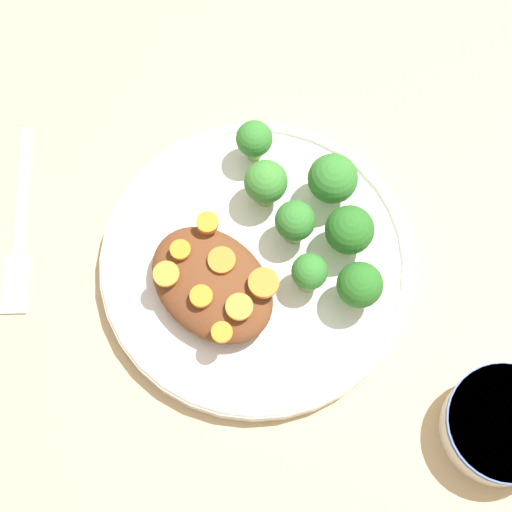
{
  "coord_description": "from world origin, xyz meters",
  "views": [
    {
      "loc": [
        -0.19,
        0.18,
        0.76
      ],
      "look_at": [
        0.0,
        0.0,
        0.03
      ],
      "focal_mm": 60.0,
      "sensor_mm": 36.0,
      "label": 1
    }
  ],
  "objects": [
    {
      "name": "ground_plane",
      "position": [
        0.0,
        0.0,
        0.0
      ],
      "size": [
        4.0,
        4.0,
        0.0
      ],
      "primitive_type": "plane",
      "color": "tan"
    },
    {
      "name": "plate",
      "position": [
        0.0,
        0.0,
        0.01
      ],
      "size": [
        0.29,
        0.29,
        0.02
      ],
      "color": "white",
      "rests_on": "ground_plane"
    },
    {
      "name": "dip_bowl",
      "position": [
        -0.25,
        -0.05,
        0.02
      ],
      "size": [
        0.1,
        0.1,
        0.04
      ],
      "color": "white",
      "rests_on": "ground_plane"
    },
    {
      "name": "stew_mound",
      "position": [
        0.01,
        0.05,
        0.04
      ],
      "size": [
        0.12,
        0.09,
        0.04
      ],
      "primitive_type": "ellipsoid",
      "color": "brown",
      "rests_on": "plate"
    },
    {
      "name": "broccoli_floret_0",
      "position": [
        -0.09,
        -0.04,
        0.05
      ],
      "size": [
        0.04,
        0.04,
        0.06
      ],
      "color": "#759E51",
      "rests_on": "plate"
    },
    {
      "name": "broccoli_floret_1",
      "position": [
        0.04,
        -0.05,
        0.05
      ],
      "size": [
        0.04,
        0.04,
        0.06
      ],
      "color": "#759E51",
      "rests_on": "plate"
    },
    {
      "name": "broccoli_floret_2",
      "position": [
        -0.05,
        -0.02,
        0.05
      ],
      "size": [
        0.03,
        0.03,
        0.05
      ],
      "color": "#7FA85B",
      "rests_on": "plate"
    },
    {
      "name": "broccoli_floret_3",
      "position": [
        0.0,
        -0.1,
        0.06
      ],
      "size": [
        0.05,
        0.05,
        0.06
      ],
      "color": "#759E51",
      "rests_on": "plate"
    },
    {
      "name": "broccoli_floret_4",
      "position": [
        -0.05,
        -0.07,
        0.05
      ],
      "size": [
        0.04,
        0.04,
        0.06
      ],
      "color": "#7FA85B",
      "rests_on": "plate"
    },
    {
      "name": "broccoli_floret_5",
      "position": [
        0.08,
        -0.07,
        0.05
      ],
      "size": [
        0.03,
        0.03,
        0.05
      ],
      "color": "#7FA85B",
      "rests_on": "plate"
    },
    {
      "name": "broccoli_floret_6",
      "position": [
        -0.01,
        -0.04,
        0.05
      ],
      "size": [
        0.04,
        0.04,
        0.05
      ],
      "color": "#7FA85B",
      "rests_on": "plate"
    },
    {
      "name": "carrot_slice_0",
      "position": [
        -0.03,
        0.05,
        0.06
      ],
      "size": [
        0.02,
        0.02,
        0.0
      ],
      "primitive_type": "cylinder",
      "color": "orange",
      "rests_on": "stew_mound"
    },
    {
      "name": "carrot_slice_1",
      "position": [
        -0.03,
        0.02,
        0.06
      ],
      "size": [
        0.03,
        0.03,
        0.01
      ],
      "primitive_type": "cylinder",
      "color": "orange",
      "rests_on": "stew_mound"
    },
    {
      "name": "carrot_slice_2",
      "position": [
        0.04,
        0.05,
        0.06
      ],
      "size": [
        0.02,
        0.02,
        0.0
      ],
      "primitive_type": "cylinder",
      "color": "orange",
      "rests_on": "stew_mound"
    },
    {
      "name": "carrot_slice_3",
      "position": [
        0.0,
        0.07,
        0.06
      ],
      "size": [
        0.02,
        0.02,
        0.01
      ],
      "primitive_type": "cylinder",
      "color": "orange",
      "rests_on": "stew_mound"
    },
    {
      "name": "carrot_slice_4",
      "position": [
        0.04,
        0.07,
        0.06
      ],
      "size": [
        0.02,
        0.02,
        0.0
      ],
      "primitive_type": "cylinder",
      "color": "orange",
      "rests_on": "stew_mound"
    },
    {
      "name": "carrot_slice_5",
      "position": [
        0.01,
        0.03,
        0.06
      ],
      "size": [
        0.02,
        0.02,
        0.0
      ],
      "primitive_type": "cylinder",
      "color": "orange",
      "rests_on": "stew_mound"
    },
    {
      "name": "carrot_slice_6",
      "position": [
        -0.04,
        0.07,
        0.06
      ],
      "size": [
        0.02,
        0.02,
        0.01
      ],
      "primitive_type": "cylinder",
      "color": "orange",
      "rests_on": "stew_mound"
    },
    {
      "name": "carrot_slice_7",
      "position": [
        0.05,
        0.02,
        0.06
      ],
      "size": [
        0.02,
        0.02,
        0.01
      ],
      "primitive_type": "cylinder",
      "color": "orange",
      "rests_on": "stew_mound"
    },
    {
      "name": "fork",
      "position": [
        0.18,
        0.14,
        0.0
      ],
      "size": [
        0.15,
        0.14,
        0.01
      ],
      "rotation": [
        0.0,
        0.0,
        8.68
      ],
      "color": "silver",
      "rests_on": "ground_plane"
    }
  ]
}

